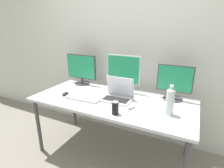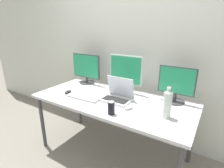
{
  "view_description": "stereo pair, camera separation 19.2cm",
  "coord_description": "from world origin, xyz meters",
  "px_view_note": "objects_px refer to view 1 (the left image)",
  "views": [
    {
      "loc": [
        0.8,
        -1.63,
        1.53
      ],
      "look_at": [
        0.0,
        0.0,
        0.92
      ],
      "focal_mm": 28.0,
      "sensor_mm": 36.0,
      "label": 1
    },
    {
      "loc": [
        0.97,
        -1.54,
        1.53
      ],
      "look_at": [
        0.0,
        0.0,
        0.92
      ],
      "focal_mm": 28.0,
      "sensor_mm": 36.0,
      "label": 2
    }
  ],
  "objects_px": {
    "monitor_center": "(123,72)",
    "monitor_right": "(174,82)",
    "work_desk": "(112,104)",
    "monitor_left": "(81,69)",
    "laptop_silver": "(118,95)",
    "mouse_by_laptop": "(65,94)",
    "keyboard_main": "(83,98)",
    "mouse_by_keyboard": "(131,106)",
    "soda_can_near_keyboard": "(115,108)",
    "water_bottle": "(170,101)"
  },
  "relations": [
    {
      "from": "mouse_by_laptop",
      "to": "water_bottle",
      "type": "distance_m",
      "value": 1.2
    },
    {
      "from": "work_desk",
      "to": "monitor_left",
      "type": "relative_size",
      "value": 3.93
    },
    {
      "from": "monitor_left",
      "to": "monitor_right",
      "type": "distance_m",
      "value": 1.24
    },
    {
      "from": "mouse_by_laptop",
      "to": "monitor_right",
      "type": "bearing_deg",
      "value": 11.58
    },
    {
      "from": "mouse_by_keyboard",
      "to": "soda_can_near_keyboard",
      "type": "height_order",
      "value": "soda_can_near_keyboard"
    },
    {
      "from": "monitor_left",
      "to": "mouse_by_keyboard",
      "type": "distance_m",
      "value": 1.01
    },
    {
      "from": "monitor_center",
      "to": "soda_can_near_keyboard",
      "type": "height_order",
      "value": "monitor_center"
    },
    {
      "from": "keyboard_main",
      "to": "mouse_by_keyboard",
      "type": "relative_size",
      "value": 3.89
    },
    {
      "from": "laptop_silver",
      "to": "keyboard_main",
      "type": "height_order",
      "value": "laptop_silver"
    },
    {
      "from": "mouse_by_keyboard",
      "to": "water_bottle",
      "type": "relative_size",
      "value": 0.37
    },
    {
      "from": "mouse_by_laptop",
      "to": "water_bottle",
      "type": "xyz_separation_m",
      "value": [
        1.19,
        0.05,
        0.12
      ]
    },
    {
      "from": "mouse_by_laptop",
      "to": "soda_can_near_keyboard",
      "type": "height_order",
      "value": "soda_can_near_keyboard"
    },
    {
      "from": "laptop_silver",
      "to": "mouse_by_laptop",
      "type": "xyz_separation_m",
      "value": [
        -0.62,
        -0.16,
        -0.04
      ]
    },
    {
      "from": "monitor_right",
      "to": "mouse_by_keyboard",
      "type": "xyz_separation_m",
      "value": [
        -0.34,
        -0.41,
        -0.18
      ]
    },
    {
      "from": "laptop_silver",
      "to": "soda_can_near_keyboard",
      "type": "xyz_separation_m",
      "value": [
        0.12,
        -0.32,
        0.0
      ]
    },
    {
      "from": "monitor_center",
      "to": "mouse_by_laptop",
      "type": "relative_size",
      "value": 4.36
    },
    {
      "from": "work_desk",
      "to": "laptop_silver",
      "type": "xyz_separation_m",
      "value": [
        0.06,
        0.02,
        0.11
      ]
    },
    {
      "from": "mouse_by_keyboard",
      "to": "soda_can_near_keyboard",
      "type": "relative_size",
      "value": 0.84
    },
    {
      "from": "monitor_left",
      "to": "water_bottle",
      "type": "bearing_deg",
      "value": -17.45
    },
    {
      "from": "monitor_left",
      "to": "soda_can_near_keyboard",
      "type": "bearing_deg",
      "value": -37.13
    },
    {
      "from": "water_bottle",
      "to": "work_desk",
      "type": "bearing_deg",
      "value": 172.17
    },
    {
      "from": "soda_can_near_keyboard",
      "to": "laptop_silver",
      "type": "bearing_deg",
      "value": 110.07
    },
    {
      "from": "monitor_center",
      "to": "monitor_right",
      "type": "relative_size",
      "value": 1.17
    },
    {
      "from": "work_desk",
      "to": "monitor_center",
      "type": "distance_m",
      "value": 0.43
    },
    {
      "from": "work_desk",
      "to": "keyboard_main",
      "type": "height_order",
      "value": "keyboard_main"
    },
    {
      "from": "keyboard_main",
      "to": "water_bottle",
      "type": "relative_size",
      "value": 1.43
    },
    {
      "from": "monitor_left",
      "to": "water_bottle",
      "type": "relative_size",
      "value": 1.59
    },
    {
      "from": "laptop_silver",
      "to": "mouse_by_laptop",
      "type": "height_order",
      "value": "laptop_silver"
    },
    {
      "from": "work_desk",
      "to": "soda_can_near_keyboard",
      "type": "bearing_deg",
      "value": -59.11
    },
    {
      "from": "work_desk",
      "to": "mouse_by_keyboard",
      "type": "bearing_deg",
      "value": -23.23
    },
    {
      "from": "monitor_left",
      "to": "keyboard_main",
      "type": "xyz_separation_m",
      "value": [
        0.33,
        -0.45,
        -0.2
      ]
    },
    {
      "from": "monitor_right",
      "to": "mouse_by_laptop",
      "type": "height_order",
      "value": "monitor_right"
    },
    {
      "from": "work_desk",
      "to": "monitor_left",
      "type": "xyz_separation_m",
      "value": [
        -0.63,
        0.31,
        0.27
      ]
    },
    {
      "from": "laptop_silver",
      "to": "water_bottle",
      "type": "distance_m",
      "value": 0.59
    },
    {
      "from": "keyboard_main",
      "to": "water_bottle",
      "type": "distance_m",
      "value": 0.94
    },
    {
      "from": "monitor_right",
      "to": "laptop_silver",
      "type": "bearing_deg",
      "value": -153.48
    },
    {
      "from": "work_desk",
      "to": "mouse_by_laptop",
      "type": "distance_m",
      "value": 0.58
    },
    {
      "from": "monitor_right",
      "to": "soda_can_near_keyboard",
      "type": "bearing_deg",
      "value": -126.0
    },
    {
      "from": "work_desk",
      "to": "mouse_by_keyboard",
      "type": "xyz_separation_m",
      "value": [
        0.27,
        -0.12,
        0.07
      ]
    },
    {
      "from": "monitor_center",
      "to": "water_bottle",
      "type": "distance_m",
      "value": 0.74
    },
    {
      "from": "laptop_silver",
      "to": "keyboard_main",
      "type": "xyz_separation_m",
      "value": [
        -0.36,
        -0.17,
        -0.05
      ]
    },
    {
      "from": "work_desk",
      "to": "water_bottle",
      "type": "height_order",
      "value": "water_bottle"
    },
    {
      "from": "work_desk",
      "to": "mouse_by_laptop",
      "type": "relative_size",
      "value": 17.19
    },
    {
      "from": "work_desk",
      "to": "monitor_center",
      "type": "bearing_deg",
      "value": 87.98
    },
    {
      "from": "laptop_silver",
      "to": "water_bottle",
      "type": "relative_size",
      "value": 1.13
    },
    {
      "from": "work_desk",
      "to": "monitor_left",
      "type": "bearing_deg",
      "value": 153.74
    },
    {
      "from": "monitor_center",
      "to": "mouse_by_laptop",
      "type": "height_order",
      "value": "monitor_center"
    },
    {
      "from": "monitor_left",
      "to": "mouse_by_keyboard",
      "type": "relative_size",
      "value": 4.31
    },
    {
      "from": "monitor_right",
      "to": "monitor_center",
      "type": "bearing_deg",
      "value": -179.78
    },
    {
      "from": "monitor_center",
      "to": "keyboard_main",
      "type": "distance_m",
      "value": 0.59
    }
  ]
}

